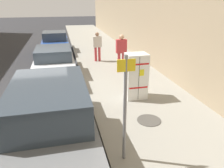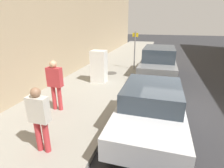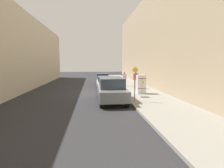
{
  "view_description": "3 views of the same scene",
  "coord_description": "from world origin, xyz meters",
  "px_view_note": "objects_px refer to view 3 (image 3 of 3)",
  "views": [
    {
      "loc": [
        -1.11,
        8.68,
        3.47
      ],
      "look_at": [
        -2.32,
        3.54,
        1.41
      ],
      "focal_mm": 35.0,
      "sensor_mm": 36.0,
      "label": 1
    },
    {
      "loc": [
        -0.57,
        -6.21,
        3.09
      ],
      "look_at": [
        -2.27,
        -0.31,
        0.88
      ],
      "focal_mm": 28.0,
      "sensor_mm": 36.0,
      "label": 2
    },
    {
      "loc": [
        0.62,
        16.41,
        2.76
      ],
      "look_at": [
        -1.21,
        0.47,
        0.84
      ],
      "focal_mm": 28.0,
      "sensor_mm": 36.0,
      "label": 3
    }
  ],
  "objects_px": {
    "parked_hatchback_blue": "(102,79)",
    "parked_sedan_silver": "(105,83)",
    "street_sign_post": "(135,82)",
    "pedestrian_walking_far": "(124,78)",
    "parked_suv_gray": "(111,89)",
    "discarded_refrigerator": "(141,84)",
    "pedestrian_standing_near": "(136,78)"
  },
  "relations": [
    {
      "from": "parked_hatchback_blue",
      "to": "parked_sedan_silver",
      "type": "height_order",
      "value": "parked_hatchback_blue"
    },
    {
      "from": "street_sign_post",
      "to": "pedestrian_walking_far",
      "type": "relative_size",
      "value": 1.46
    },
    {
      "from": "street_sign_post",
      "to": "parked_suv_gray",
      "type": "xyz_separation_m",
      "value": [
        1.53,
        -0.84,
        -0.59
      ]
    },
    {
      "from": "discarded_refrigerator",
      "to": "street_sign_post",
      "type": "xyz_separation_m",
      "value": [
        1.31,
        3.05,
        0.53
      ]
    },
    {
      "from": "pedestrian_standing_near",
      "to": "parked_hatchback_blue",
      "type": "distance_m",
      "value": 6.05
    },
    {
      "from": "pedestrian_standing_near",
      "to": "parked_suv_gray",
      "type": "bearing_deg",
      "value": 70.26
    },
    {
      "from": "discarded_refrigerator",
      "to": "parked_hatchback_blue",
      "type": "distance_m",
      "value": 8.84
    },
    {
      "from": "street_sign_post",
      "to": "parked_hatchback_blue",
      "type": "distance_m",
      "value": 11.54
    },
    {
      "from": "street_sign_post",
      "to": "pedestrian_walking_far",
      "type": "height_order",
      "value": "street_sign_post"
    },
    {
      "from": "street_sign_post",
      "to": "parked_hatchback_blue",
      "type": "bearing_deg",
      "value": -82.38
    },
    {
      "from": "street_sign_post",
      "to": "pedestrian_standing_near",
      "type": "distance_m",
      "value": 6.53
    },
    {
      "from": "discarded_refrigerator",
      "to": "parked_suv_gray",
      "type": "height_order",
      "value": "discarded_refrigerator"
    },
    {
      "from": "discarded_refrigerator",
      "to": "street_sign_post",
      "type": "relative_size",
      "value": 0.68
    },
    {
      "from": "discarded_refrigerator",
      "to": "parked_sedan_silver",
      "type": "distance_m",
      "value": 4.24
    },
    {
      "from": "pedestrian_standing_near",
      "to": "parked_hatchback_blue",
      "type": "relative_size",
      "value": 0.46
    },
    {
      "from": "parked_hatchback_blue",
      "to": "parked_sedan_silver",
      "type": "distance_m",
      "value": 5.22
    },
    {
      "from": "pedestrian_standing_near",
      "to": "parked_suv_gray",
      "type": "distance_m",
      "value": 6.34
    },
    {
      "from": "street_sign_post",
      "to": "discarded_refrigerator",
      "type": "bearing_deg",
      "value": -113.25
    },
    {
      "from": "discarded_refrigerator",
      "to": "street_sign_post",
      "type": "distance_m",
      "value": 3.36
    },
    {
      "from": "pedestrian_walking_far",
      "to": "parked_hatchback_blue",
      "type": "height_order",
      "value": "pedestrian_walking_far"
    },
    {
      "from": "street_sign_post",
      "to": "pedestrian_walking_far",
      "type": "distance_m",
      "value": 8.3
    },
    {
      "from": "street_sign_post",
      "to": "parked_suv_gray",
      "type": "bearing_deg",
      "value": -28.83
    },
    {
      "from": "pedestrian_standing_near",
      "to": "parked_hatchback_blue",
      "type": "height_order",
      "value": "pedestrian_standing_near"
    },
    {
      "from": "pedestrian_standing_near",
      "to": "discarded_refrigerator",
      "type": "bearing_deg",
      "value": 94.21
    },
    {
      "from": "pedestrian_standing_near",
      "to": "parked_sedan_silver",
      "type": "distance_m",
      "value": 3.24
    },
    {
      "from": "discarded_refrigerator",
      "to": "parked_suv_gray",
      "type": "bearing_deg",
      "value": 37.85
    },
    {
      "from": "pedestrian_standing_near",
      "to": "parked_hatchback_blue",
      "type": "bearing_deg",
      "value": -47.26
    },
    {
      "from": "discarded_refrigerator",
      "to": "parked_sedan_silver",
      "type": "bearing_deg",
      "value": -48.01
    },
    {
      "from": "parked_sedan_silver",
      "to": "parked_suv_gray",
      "type": "distance_m",
      "value": 5.36
    },
    {
      "from": "discarded_refrigerator",
      "to": "parked_sedan_silver",
      "type": "height_order",
      "value": "discarded_refrigerator"
    },
    {
      "from": "pedestrian_walking_far",
      "to": "pedestrian_standing_near",
      "type": "xyz_separation_m",
      "value": [
        -0.85,
        1.94,
        0.09
      ]
    },
    {
      "from": "parked_hatchback_blue",
      "to": "parked_suv_gray",
      "type": "relative_size",
      "value": 0.82
    }
  ]
}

